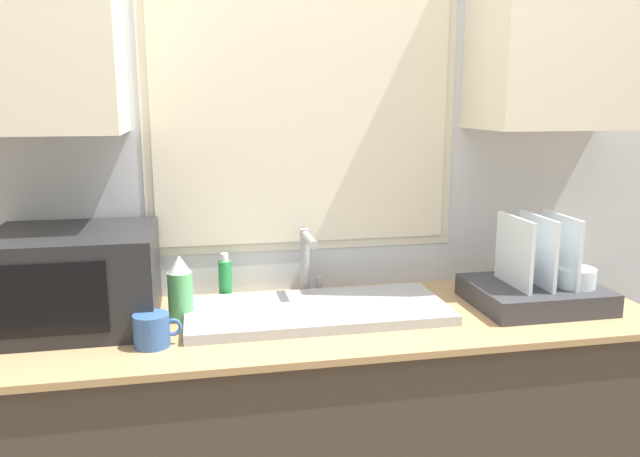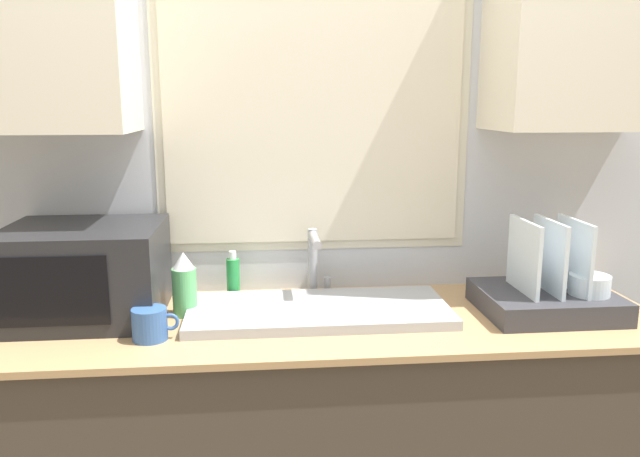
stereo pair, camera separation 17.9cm
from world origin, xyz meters
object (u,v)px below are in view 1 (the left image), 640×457
(faucet, at_px, (308,257))
(microwave, at_px, (76,278))
(soap_bottle, at_px, (225,279))
(dish_rack, at_px, (538,287))
(mug_near_sink, at_px, (152,330))
(spray_bottle, at_px, (180,289))

(faucet, xyz_separation_m, microwave, (-0.70, -0.12, 0.00))
(faucet, bearing_deg, soap_bottle, 173.97)
(faucet, bearing_deg, dish_rack, -17.60)
(microwave, relative_size, dish_rack, 1.14)
(faucet, distance_m, dish_rack, 0.74)
(soap_bottle, height_order, mug_near_sink, soap_bottle)
(microwave, bearing_deg, soap_bottle, 18.48)
(spray_bottle, relative_size, soap_bottle, 1.26)
(microwave, distance_m, soap_bottle, 0.46)
(microwave, xyz_separation_m, mug_near_sink, (0.22, -0.21, -0.09))
(microwave, height_order, mug_near_sink, microwave)
(spray_bottle, height_order, mug_near_sink, spray_bottle)
(soap_bottle, distance_m, mug_near_sink, 0.42)
(soap_bottle, bearing_deg, dish_rack, -14.51)
(soap_bottle, bearing_deg, mug_near_sink, -120.51)
(faucet, bearing_deg, mug_near_sink, -145.46)
(spray_bottle, xyz_separation_m, mug_near_sink, (-0.07, -0.19, -0.05))
(spray_bottle, distance_m, mug_near_sink, 0.21)
(microwave, xyz_separation_m, spray_bottle, (0.29, -0.02, -0.04))
(faucet, xyz_separation_m, mug_near_sink, (-0.48, -0.33, -0.09))
(faucet, height_order, mug_near_sink, faucet)
(spray_bottle, height_order, soap_bottle, spray_bottle)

